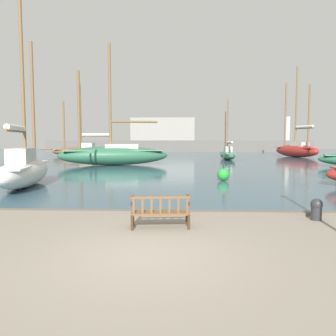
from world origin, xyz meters
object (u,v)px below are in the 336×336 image
object	(u,v)px
sailboat_far_port	(114,154)
mooring_bollard	(317,208)
sailboat_distant_harbor	(227,154)
sailboat_nearest_starboard	(296,149)
park_bench	(160,211)
sailboat_outer_port	(25,169)
sailboat_centre_channel	(83,150)
channel_buoy	(223,174)

from	to	relation	value
sailboat_far_port	mooring_bollard	size ratio (longest dim) A/B	17.14
sailboat_distant_harbor	mooring_bollard	xyz separation A→B (m)	(-1.58, -30.50, -0.39)
sailboat_nearest_starboard	park_bench	bearing A→B (deg)	-113.85
park_bench	sailboat_far_port	world-z (taller)	sailboat_far_port
sailboat_outer_port	sailboat_far_port	bearing A→B (deg)	83.80
sailboat_centre_channel	sailboat_nearest_starboard	size ratio (longest dim) A/B	0.89
sailboat_outer_port	channel_buoy	distance (m)	10.76
sailboat_distant_harbor	sailboat_far_port	bearing A→B (deg)	-140.79
sailboat_centre_channel	sailboat_distant_harbor	distance (m)	20.94
sailboat_centre_channel	mooring_bollard	bearing A→B (deg)	-63.61
sailboat_distant_harbor	sailboat_outer_port	bearing A→B (deg)	-119.35
park_bench	channel_buoy	xyz separation A→B (m)	(3.01, 10.15, -0.03)
sailboat_centre_channel	channel_buoy	distance (m)	32.54
sailboat_nearest_starboard	sailboat_distant_harbor	world-z (taller)	sailboat_nearest_starboard
park_bench	sailboat_centre_channel	xyz separation A→B (m)	(-13.66, 38.09, 0.54)
sailboat_distant_harbor	mooring_bollard	distance (m)	30.54
mooring_bollard	sailboat_far_port	bearing A→B (deg)	116.92
sailboat_nearest_starboard	mooring_bollard	bearing A→B (deg)	-108.16
mooring_bollard	sailboat_centre_channel	bearing A→B (deg)	116.39
sailboat_outer_port	sailboat_nearest_starboard	world-z (taller)	sailboat_nearest_starboard
channel_buoy	sailboat_far_port	bearing A→B (deg)	127.17
sailboat_distant_harbor	mooring_bollard	world-z (taller)	sailboat_distant_harbor
sailboat_outer_port	mooring_bollard	distance (m)	13.60
park_bench	sailboat_distant_harbor	distance (m)	32.24
sailboat_centre_channel	sailboat_far_port	size ratio (longest dim) A/B	0.98
park_bench	sailboat_nearest_starboard	xyz separation A→B (m)	(16.68, 37.71, 0.79)
sailboat_outer_port	sailboat_far_port	size ratio (longest dim) A/B	0.85
sailboat_outer_port	channel_buoy	size ratio (longest dim) A/B	6.76
channel_buoy	sailboat_distant_harbor	bearing A→B (deg)	81.41
sailboat_outer_port	channel_buoy	xyz separation A→B (m)	(10.38, 2.76, -0.54)
sailboat_centre_channel	sailboat_far_port	bearing A→B (deg)	-64.29
sailboat_far_port	sailboat_nearest_starboard	world-z (taller)	sailboat_nearest_starboard
sailboat_distant_harbor	sailboat_nearest_starboard	bearing A→B (deg)	30.29
sailboat_centre_channel	sailboat_nearest_starboard	distance (m)	30.34
mooring_bollard	channel_buoy	size ratio (longest dim) A/B	0.46
sailboat_centre_channel	sailboat_nearest_starboard	world-z (taller)	sailboat_nearest_starboard
sailboat_nearest_starboard	sailboat_distant_harbor	distance (m)	12.08
sailboat_nearest_starboard	sailboat_distant_harbor	size ratio (longest dim) A/B	1.70
sailboat_outer_port	sailboat_nearest_starboard	distance (m)	38.70
sailboat_centre_channel	sailboat_distant_harbor	xyz separation A→B (m)	(19.92, -6.47, -0.26)
sailboat_centre_channel	sailboat_outer_port	bearing A→B (deg)	-78.42
sailboat_nearest_starboard	mooring_bollard	size ratio (longest dim) A/B	19.00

